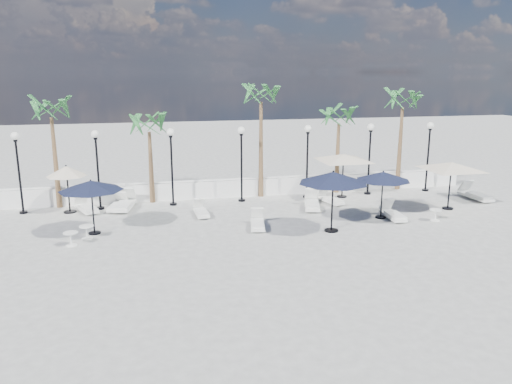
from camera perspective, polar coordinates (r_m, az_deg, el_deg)
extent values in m
plane|color=gray|center=(19.70, 2.00, -5.69)|extent=(100.00, 100.00, 0.00)
cube|color=white|center=(26.62, -2.06, 0.42)|extent=(26.00, 0.30, 0.90)
cube|color=white|center=(26.51, -2.07, 1.52)|extent=(26.00, 0.12, 0.08)
cylinder|color=black|center=(25.97, -25.03, -2.11)|extent=(0.36, 0.36, 0.10)
cylinder|color=black|center=(25.61, -25.41, 1.56)|extent=(0.10, 0.10, 3.50)
cylinder|color=black|center=(25.35, -25.80, 5.31)|extent=(0.18, 0.18, 0.10)
sphere|color=white|center=(25.32, -25.85, 5.78)|extent=(0.36, 0.36, 0.36)
cylinder|color=black|center=(25.43, -17.32, -1.76)|extent=(0.36, 0.36, 0.10)
cylinder|color=black|center=(25.05, -17.60, 2.00)|extent=(0.10, 0.10, 3.50)
cylinder|color=black|center=(24.78, -17.88, 5.85)|extent=(0.18, 0.18, 0.10)
sphere|color=white|center=(24.76, -17.91, 6.33)|extent=(0.36, 0.36, 0.36)
cylinder|color=black|center=(25.35, -9.43, -1.36)|extent=(0.36, 0.36, 0.10)
cylinder|color=black|center=(24.98, -9.58, 2.42)|extent=(0.10, 0.10, 3.50)
cylinder|color=black|center=(24.71, -9.73, 6.29)|extent=(0.18, 0.18, 0.10)
sphere|color=white|center=(24.69, -9.75, 6.77)|extent=(0.36, 0.36, 0.36)
cylinder|color=black|center=(25.76, -1.64, -0.94)|extent=(0.36, 0.36, 0.10)
cylinder|color=black|center=(25.39, -1.67, 2.78)|extent=(0.10, 0.10, 3.50)
cylinder|color=black|center=(25.13, -1.69, 6.59)|extent=(0.18, 0.18, 0.10)
sphere|color=white|center=(25.10, -1.70, 7.07)|extent=(0.36, 0.36, 0.36)
cylinder|color=black|center=(26.63, 5.77, -0.52)|extent=(0.36, 0.36, 0.10)
cylinder|color=black|center=(26.27, 5.86, 3.08)|extent=(0.10, 0.10, 3.50)
cylinder|color=black|center=(26.01, 5.95, 6.76)|extent=(0.18, 0.18, 0.10)
sphere|color=white|center=(25.99, 5.96, 7.22)|extent=(0.36, 0.36, 0.36)
cylinder|color=black|center=(27.91, 12.61, -0.13)|extent=(0.36, 0.36, 0.10)
cylinder|color=black|center=(27.56, 12.79, 3.31)|extent=(0.10, 0.10, 3.50)
cylinder|color=black|center=(27.32, 12.98, 6.81)|extent=(0.18, 0.18, 0.10)
sphere|color=white|center=(27.30, 13.00, 7.25)|extent=(0.36, 0.36, 0.36)
cylinder|color=black|center=(29.55, 18.77, 0.22)|extent=(0.36, 0.36, 0.10)
cylinder|color=black|center=(29.23, 19.02, 3.47)|extent=(0.10, 0.10, 3.50)
cylinder|color=black|center=(29.00, 19.28, 6.78)|extent=(0.18, 0.18, 0.10)
sphere|color=white|center=(28.98, 19.32, 7.19)|extent=(0.36, 0.36, 0.36)
cone|color=brown|center=(26.01, -21.92, 3.07)|extent=(0.28, 0.28, 4.40)
cone|color=brown|center=(25.72, -11.91, 2.75)|extent=(0.28, 0.28, 3.60)
cone|color=brown|center=(26.28, 0.57, 4.81)|extent=(0.28, 0.28, 5.00)
cone|color=brown|center=(27.66, 9.29, 3.82)|extent=(0.28, 0.28, 3.80)
cone|color=brown|center=(29.17, 16.11, 4.76)|extent=(0.28, 0.28, 4.60)
cube|color=white|center=(25.03, -14.75, -1.53)|extent=(1.09, 2.22, 0.11)
cube|color=white|center=(24.72, -14.91, -1.42)|extent=(0.92, 1.54, 0.11)
cube|color=white|center=(25.74, -14.39, -0.12)|extent=(0.75, 0.62, 0.66)
cube|color=white|center=(25.08, -18.79, -1.84)|extent=(1.30, 1.95, 0.10)
cube|color=white|center=(24.82, -18.64, -1.72)|extent=(1.03, 1.38, 0.10)
cube|color=white|center=(25.69, -19.36, -0.67)|extent=(0.71, 0.63, 0.58)
cube|color=white|center=(23.28, -6.28, -2.39)|extent=(0.62, 1.66, 0.09)
cube|color=white|center=(23.04, -6.20, -2.30)|extent=(0.56, 1.13, 0.09)
cube|color=white|center=(23.82, -6.55, -1.20)|extent=(0.53, 0.41, 0.51)
cube|color=white|center=(25.05, -15.53, -1.64)|extent=(0.98, 1.84, 0.09)
cube|color=white|center=(24.81, -15.70, -1.55)|extent=(0.81, 1.28, 0.09)
cube|color=white|center=(25.63, -15.15, -0.47)|extent=(0.63, 0.53, 0.55)
cube|color=white|center=(21.33, 0.18, -3.77)|extent=(0.90, 1.81, 0.09)
cube|color=white|center=(21.08, 0.20, -3.69)|extent=(0.76, 1.25, 0.09)
cube|color=white|center=(21.91, 0.13, -2.36)|extent=(0.61, 0.51, 0.54)
cube|color=white|center=(24.45, 6.41, -1.53)|extent=(1.22, 2.15, 0.11)
cube|color=white|center=(24.15, 6.44, -1.42)|extent=(1.00, 1.50, 0.11)
cube|color=white|center=(25.15, 6.34, -0.14)|extent=(0.75, 0.64, 0.64)
cube|color=white|center=(23.46, 15.37, -2.63)|extent=(0.74, 1.87, 0.10)
cube|color=white|center=(23.22, 15.63, -2.54)|extent=(0.66, 1.28, 0.10)
cube|color=white|center=(24.03, 14.71, -1.31)|extent=(0.60, 0.47, 0.57)
cube|color=white|center=(25.58, 8.51, -0.98)|extent=(0.97, 1.82, 0.09)
cube|color=white|center=(25.37, 8.81, -0.87)|extent=(0.80, 1.27, 0.09)
cube|color=white|center=(26.06, 7.66, 0.10)|extent=(0.62, 0.53, 0.54)
cube|color=white|center=(28.46, 23.80, -0.46)|extent=(0.80, 2.09, 0.11)
cube|color=white|center=(28.23, 24.18, -0.35)|extent=(0.72, 1.42, 0.11)
cube|color=white|center=(29.00, 22.85, 0.70)|extent=(0.67, 0.52, 0.64)
cylinder|color=white|center=(21.11, -18.72, -5.05)|extent=(0.43, 0.43, 0.03)
cylinder|color=white|center=(21.04, -18.77, -4.42)|extent=(0.07, 0.07, 0.52)
cylinder|color=white|center=(20.96, -18.82, -3.71)|extent=(0.56, 0.56, 0.03)
cylinder|color=white|center=(20.51, -20.33, -5.73)|extent=(0.42, 0.42, 0.03)
cylinder|color=white|center=(20.44, -20.39, -5.10)|extent=(0.06, 0.06, 0.51)
cylinder|color=white|center=(20.36, -20.45, -4.39)|extent=(0.55, 0.55, 0.03)
cylinder|color=white|center=(23.79, 19.77, -3.07)|extent=(0.41, 0.41, 0.03)
cylinder|color=white|center=(23.73, 19.82, -2.53)|extent=(0.06, 0.06, 0.50)
cylinder|color=white|center=(23.66, 19.87, -1.93)|extent=(0.54, 0.54, 0.03)
cylinder|color=black|center=(21.69, -17.96, -4.47)|extent=(0.50, 0.50, 0.05)
cylinder|color=black|center=(21.39, -18.16, -1.74)|extent=(0.06, 0.06, 2.20)
cone|color=black|center=(21.18, -18.35, 0.71)|extent=(2.60, 2.60, 0.40)
sphere|color=black|center=(21.13, -18.39, 1.30)|extent=(0.07, 0.07, 0.07)
cylinder|color=black|center=(21.18, 8.60, -4.36)|extent=(0.58, 0.58, 0.06)
cylinder|color=black|center=(20.84, 8.71, -1.20)|extent=(0.07, 0.07, 2.48)
cone|color=black|center=(20.60, 8.82, 1.64)|extent=(2.89, 2.89, 0.47)
sphere|color=black|center=(20.55, 8.84, 2.34)|extent=(0.08, 0.08, 0.08)
cylinder|color=black|center=(23.55, 14.05, -2.80)|extent=(0.49, 0.49, 0.05)
cylinder|color=black|center=(23.28, 14.20, -0.38)|extent=(0.06, 0.06, 2.10)
cone|color=black|center=(23.09, 14.33, 1.77)|extent=(2.45, 2.45, 0.39)
sphere|color=black|center=(23.05, 14.36, 2.30)|extent=(0.07, 0.07, 0.07)
cylinder|color=black|center=(27.01, 9.79, -0.50)|extent=(0.52, 0.52, 0.06)
cylinder|color=black|center=(26.76, 9.88, 1.81)|extent=(0.07, 0.07, 2.28)
pyramid|color=beige|center=(26.55, 9.98, 4.28)|extent=(5.06, 5.06, 0.35)
cylinder|color=black|center=(26.03, 21.05, -1.75)|extent=(0.53, 0.53, 0.06)
cylinder|color=black|center=(25.78, 21.26, 0.63)|extent=(0.07, 0.07, 2.28)
pyramid|color=beige|center=(25.56, 21.48, 3.18)|extent=(4.95, 4.95, 0.35)
cylinder|color=black|center=(25.30, -20.48, -2.12)|extent=(0.58, 0.58, 0.06)
cylinder|color=black|center=(25.05, -20.67, 0.21)|extent=(0.07, 0.07, 2.18)
cone|color=beige|center=(24.88, -20.85, 2.24)|extent=(1.87, 1.87, 0.47)
sphere|color=black|center=(24.83, -20.90, 2.82)|extent=(0.08, 0.08, 0.08)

